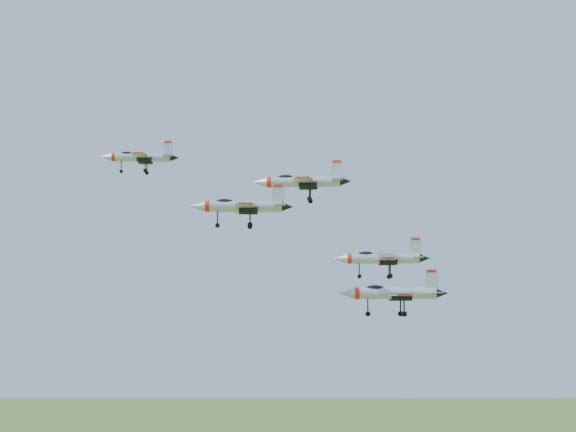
{
  "coord_description": "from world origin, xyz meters",
  "views": [
    {
      "loc": [
        0.8,
        -105.29,
        115.58
      ],
      "look_at": [
        -3.38,
        -2.77,
        126.99
      ],
      "focal_mm": 50.0,
      "sensor_mm": 36.0,
      "label": 1
    }
  ],
  "objects": [
    {
      "name": "jet_lead",
      "position": [
        -26.73,
        13.46,
        137.89
      ],
      "size": [
        12.0,
        9.96,
        3.21
      ],
      "rotation": [
        0.0,
        0.0,
        0.09
      ],
      "color": "#B0B6BD"
    },
    {
      "name": "jet_left_high",
      "position": [
        -1.82,
        -0.13,
        131.88
      ],
      "size": [
        13.22,
        10.89,
        3.54
      ],
      "rotation": [
        0.0,
        0.0,
        -0.04
      ],
      "color": "#B0B6BD"
    },
    {
      "name": "jet_right_high",
      "position": [
        -7.97,
        -18.66,
        126.32
      ],
      "size": [
        11.45,
        9.5,
        3.06
      ],
      "rotation": [
        0.0,
        0.0,
        0.1
      ],
      "color": "#B0B6BD"
    },
    {
      "name": "jet_left_low",
      "position": [
        9.17,
        7.52,
        122.12
      ],
      "size": [
        13.64,
        11.19,
        3.66
      ],
      "rotation": [
        0.0,
        0.0,
        -0.01
      ],
      "color": "#B0B6BD"
    },
    {
      "name": "jet_right_low",
      "position": [
        8.62,
        -16.09,
        116.9
      ],
      "size": [
        12.32,
        10.19,
        3.29
      ],
      "rotation": [
        0.0,
        0.0,
        0.07
      ],
      "color": "#B0B6BD"
    }
  ]
}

